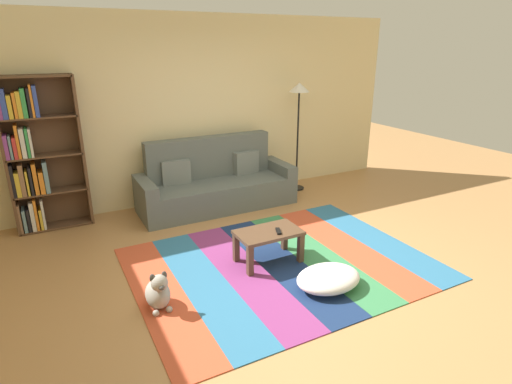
% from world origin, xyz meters
% --- Properties ---
extents(ground_plane, '(14.00, 14.00, 0.00)m').
position_xyz_m(ground_plane, '(0.00, 0.00, 0.00)').
color(ground_plane, '#B27F4C').
extents(back_wall, '(6.80, 0.10, 2.70)m').
position_xyz_m(back_wall, '(0.00, 2.55, 1.35)').
color(back_wall, beige).
rests_on(back_wall, ground_plane).
extents(rug, '(3.14, 2.37, 0.01)m').
position_xyz_m(rug, '(-0.00, 0.06, 0.00)').
color(rug, '#C64C2D').
rests_on(rug, ground_plane).
extents(couch, '(2.26, 0.80, 1.00)m').
position_xyz_m(couch, '(0.04, 2.02, 0.34)').
color(couch, '#59605B').
rests_on(couch, ground_plane).
extents(bookshelf, '(0.90, 0.28, 1.94)m').
position_xyz_m(bookshelf, '(-2.23, 2.31, 0.97)').
color(bookshelf, brown).
rests_on(bookshelf, ground_plane).
extents(coffee_table, '(0.70, 0.42, 0.36)m').
position_xyz_m(coffee_table, '(-0.10, 0.17, 0.30)').
color(coffee_table, '#513826').
rests_on(coffee_table, rug).
extents(pouf, '(0.67, 0.51, 0.19)m').
position_xyz_m(pouf, '(0.16, -0.56, 0.11)').
color(pouf, white).
rests_on(pouf, rug).
extents(dog, '(0.22, 0.35, 0.40)m').
position_xyz_m(dog, '(-1.40, -0.11, 0.16)').
color(dog, '#9E998E').
rests_on(dog, ground_plane).
extents(standing_lamp, '(0.32, 0.32, 1.72)m').
position_xyz_m(standing_lamp, '(1.52, 2.12, 1.44)').
color(standing_lamp, black).
rests_on(standing_lamp, ground_plane).
extents(tv_remote, '(0.10, 0.16, 0.02)m').
position_xyz_m(tv_remote, '(-0.02, 0.10, 0.38)').
color(tv_remote, black).
rests_on(tv_remote, coffee_table).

